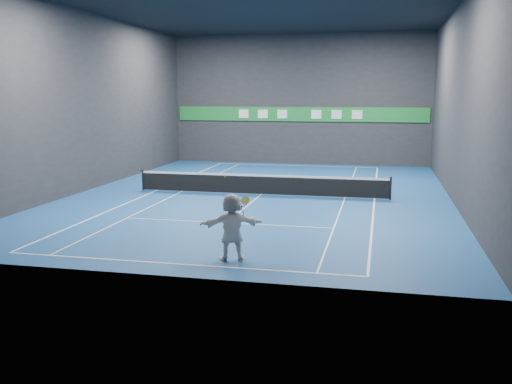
% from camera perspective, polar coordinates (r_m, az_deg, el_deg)
% --- Properties ---
extents(ground, '(26.00, 26.00, 0.00)m').
position_cam_1_polar(ground, '(28.04, 0.49, -0.27)').
color(ground, navy).
rests_on(ground, ground).
extents(ceiling, '(26.00, 26.00, 0.00)m').
position_cam_1_polar(ceiling, '(27.92, 0.52, 18.24)').
color(ceiling, black).
rests_on(ceiling, ground).
extents(wall_back, '(18.00, 0.10, 9.00)m').
position_cam_1_polar(wall_back, '(40.42, 4.38, 9.19)').
color(wall_back, '#27272A').
rests_on(wall_back, ground).
extents(wall_front, '(18.00, 0.10, 9.00)m').
position_cam_1_polar(wall_front, '(15.15, -9.87, 8.17)').
color(wall_front, '#27272A').
rests_on(wall_front, ground).
extents(wall_left, '(0.10, 26.00, 9.00)m').
position_cam_1_polar(wall_left, '(30.77, -16.32, 8.66)').
color(wall_left, '#27272A').
rests_on(wall_left, ground).
extents(wall_right, '(0.10, 26.00, 9.00)m').
position_cam_1_polar(wall_right, '(27.21, 19.59, 8.40)').
color(wall_right, '#27272A').
rests_on(wall_right, ground).
extents(baseline_near, '(10.98, 0.08, 0.01)m').
position_cam_1_polar(baseline_near, '(16.89, -7.99, -7.12)').
color(baseline_near, white).
rests_on(baseline_near, ground).
extents(baseline_far, '(10.98, 0.08, 0.01)m').
position_cam_1_polar(baseline_far, '(39.63, 4.07, 2.66)').
color(baseline_far, white).
rests_on(baseline_far, ground).
extents(sideline_doubles_left, '(0.08, 23.78, 0.01)m').
position_cam_1_polar(sideline_doubles_left, '(29.66, -9.94, 0.14)').
color(sideline_doubles_left, white).
rests_on(sideline_doubles_left, ground).
extents(sideline_doubles_right, '(0.08, 23.78, 0.01)m').
position_cam_1_polar(sideline_doubles_right, '(27.45, 11.77, -0.69)').
color(sideline_doubles_right, white).
rests_on(sideline_doubles_right, ground).
extents(sideline_singles_left, '(0.06, 23.78, 0.01)m').
position_cam_1_polar(sideline_singles_left, '(29.16, -7.44, 0.04)').
color(sideline_singles_left, white).
rests_on(sideline_singles_left, ground).
extents(sideline_singles_right, '(0.06, 23.78, 0.01)m').
position_cam_1_polar(sideline_singles_right, '(27.50, 8.90, -0.58)').
color(sideline_singles_right, white).
rests_on(sideline_singles_right, ground).
extents(service_line_near, '(8.23, 0.06, 0.01)m').
position_cam_1_polar(service_line_near, '(21.94, -2.99, -3.10)').
color(service_line_near, white).
rests_on(service_line_near, ground).
extents(service_line_far, '(8.23, 0.06, 0.01)m').
position_cam_1_polar(service_line_far, '(34.25, 2.71, 1.56)').
color(service_line_far, white).
rests_on(service_line_far, ground).
extents(center_service_line, '(0.06, 12.80, 0.01)m').
position_cam_1_polar(center_service_line, '(28.04, 0.49, -0.26)').
color(center_service_line, white).
rests_on(center_service_line, ground).
extents(player, '(1.97, 1.27, 2.03)m').
position_cam_1_polar(player, '(16.89, -2.44, -3.49)').
color(player, silver).
rests_on(player, ground).
extents(tennis_ball, '(0.07, 0.07, 0.07)m').
position_cam_1_polar(tennis_ball, '(16.65, -3.10, 1.59)').
color(tennis_ball, '#D3EE27').
rests_on(tennis_ball, player).
extents(tennis_net, '(12.50, 0.10, 1.07)m').
position_cam_1_polar(tennis_net, '(27.95, 0.49, 0.82)').
color(tennis_net, black).
rests_on(tennis_net, ground).
extents(sponsor_banner, '(17.64, 0.11, 1.00)m').
position_cam_1_polar(sponsor_banner, '(40.38, 4.35, 7.77)').
color(sponsor_banner, '#1C8031').
rests_on(sponsor_banner, wall_back).
extents(tennis_racket, '(0.47, 0.34, 0.64)m').
position_cam_1_polar(tennis_racket, '(16.71, -1.32, -1.21)').
color(tennis_racket, red).
rests_on(tennis_racket, player).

